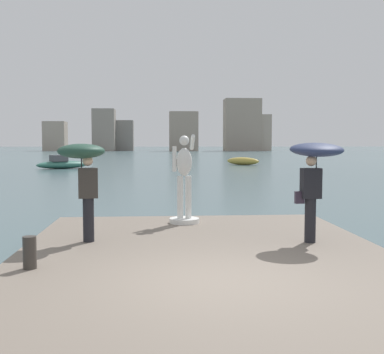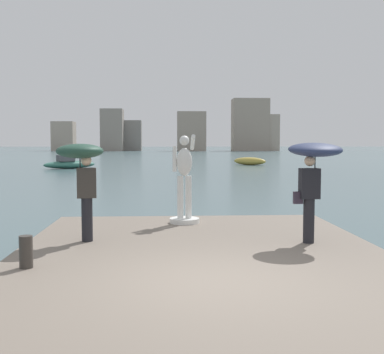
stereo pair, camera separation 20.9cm
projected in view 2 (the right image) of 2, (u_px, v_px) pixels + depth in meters
The scene contains 9 objects.
ground_plane at pixel (172, 167), 46.99m from camera, with size 400.00×400.00×0.00m, color #4C666B.
pier at pixel (202, 266), 8.74m from camera, with size 6.83×9.21×0.40m, color slate.
statue_white_figure at pixel (184, 186), 12.09m from camera, with size 0.74×0.93×2.18m.
onlooker_left at pixel (82, 164), 9.81m from camera, with size 1.07×1.07×1.97m.
onlooker_right at pixel (313, 163), 9.68m from camera, with size 1.10×1.11×2.01m.
mooring_bollard at pixel (26, 252), 7.80m from camera, with size 0.21×0.21×0.51m, color #38332D.
boat_near at pixel (250, 161), 50.73m from camera, with size 3.52×3.37×0.80m.
boat_far at pixel (69, 164), 44.08m from camera, with size 4.81×3.68×1.22m.
distant_skyline at pixel (189, 130), 129.55m from camera, with size 59.42×11.76×13.65m.
Camera 2 is at (-0.65, -6.97, 2.40)m, focal length 46.08 mm.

